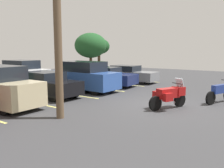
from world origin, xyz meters
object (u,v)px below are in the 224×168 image
Objects in this scene: car_far_white at (23,72)px; car_navy at (106,77)px; car_grey at (128,74)px; motorcycle_second at (220,92)px; utility_pole at (57,13)px; motorcycle_touring at (169,95)px; car_black at (47,84)px; car_blue at (85,76)px.

car_navy is at bearing -64.58° from car_far_white.
car_navy is 2.82m from car_grey.
motorcycle_second is 0.26× the size of utility_pole.
car_black is (-1.23, 6.97, 0.06)m from motorcycle_touring.
utility_pole reaches higher than car_grey.
car_navy is (5.39, -0.33, -0.01)m from car_black.
utility_pole is (-2.76, -3.99, 3.38)m from car_black.
car_grey is at bearing -47.93° from car_far_white.
car_navy is 0.58× the size of utility_pole.
motorcycle_second is at bearing -100.54° from car_navy.
motorcycle_touring is 7.84m from car_navy.
car_navy reaches higher than motorcycle_touring.
utility_pole is at bearing -162.63° from car_grey.
motorcycle_second is at bearing -35.28° from utility_pole.
motorcycle_second is at bearing -84.63° from car_far_white.
car_grey is 8.54m from car_far_white.
car_black is at bearing 176.12° from car_grey.
car_black is 5.91m from utility_pole.
utility_pole is (-8.15, -3.65, 3.39)m from car_navy.
motorcycle_second is at bearing -66.04° from car_black.
motorcycle_second is 8.27m from car_blue.
car_black is 0.88× the size of car_grey.
car_navy is (1.55, 8.32, 0.14)m from motorcycle_second.
car_blue reaches higher than motorcycle_touring.
car_blue is 1.05× the size of car_far_white.
utility_pole is at bearing 143.15° from motorcycle_touring.
motorcycle_second is (2.62, -1.68, -0.09)m from motorcycle_touring.
car_far_white is (1.26, 12.75, 0.27)m from motorcycle_touring.
motorcycle_touring is at bearing -103.55° from car_blue.
car_navy is 6.77m from car_far_white.
motorcycle_second is at bearing -118.31° from car_grey.
utility_pole is at bearing -124.66° from car_black.
car_blue is at bearing 97.31° from motorcycle_second.
car_far_white is (-5.72, 6.34, 0.24)m from car_grey.
car_grey is at bearing -3.88° from car_black.
car_black is at bearing 170.52° from car_blue.
utility_pole is at bearing 144.72° from motorcycle_second.
car_blue is (1.57, 6.50, 0.32)m from motorcycle_touring.
car_black is 0.94× the size of car_navy.
car_navy is (4.17, 6.64, 0.05)m from motorcycle_touring.
car_far_white is at bearing 92.80° from car_blue.
motorcycle_second is 0.48× the size of car_far_white.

